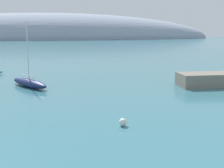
# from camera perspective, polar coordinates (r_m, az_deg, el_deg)

# --- Properties ---
(distant_ridge) EXTENTS (287.51, 81.49, 43.07)m
(distant_ridge) POSITION_cam_1_polar(r_m,az_deg,el_deg) (257.71, -10.75, 8.51)
(distant_ridge) COLOR #8E99AD
(distant_ridge) RESTS_ON ground
(sailboat_navy_mid_mooring) EXTENTS (5.17, 7.94, 8.49)m
(sailboat_navy_mid_mooring) POSITION_cam_1_polar(r_m,az_deg,el_deg) (40.29, -15.66, 0.25)
(sailboat_navy_mid_mooring) COLOR navy
(sailboat_navy_mid_mooring) RESTS_ON water
(mooring_buoy_white) EXTENTS (0.61, 0.61, 0.61)m
(mooring_buoy_white) POSITION_cam_1_polar(r_m,az_deg,el_deg) (23.21, 2.11, -7.37)
(mooring_buoy_white) COLOR silver
(mooring_buoy_white) RESTS_ON water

